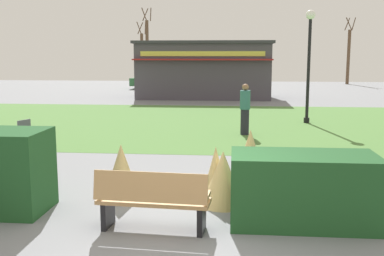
# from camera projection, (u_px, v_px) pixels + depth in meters

# --- Properties ---
(ground_plane) EXTENTS (80.00, 80.00, 0.00)m
(ground_plane) POSITION_uv_depth(u_px,v_px,m) (192.00, 233.00, 6.89)
(ground_plane) COLOR slate
(lawn_patch) EXTENTS (36.00, 12.00, 0.01)m
(lawn_patch) POSITION_uv_depth(u_px,v_px,m) (218.00, 123.00, 18.12)
(lawn_patch) COLOR #4C7A38
(lawn_patch) RESTS_ON ground_plane
(park_bench) EXTENTS (1.73, 0.64, 0.95)m
(park_bench) POSITION_uv_depth(u_px,v_px,m) (153.00, 200.00, 6.91)
(park_bench) COLOR tan
(park_bench) RESTS_ON ground_plane
(hedge_right) EXTENTS (2.25, 1.10, 1.11)m
(hedge_right) POSITION_uv_depth(u_px,v_px,m) (303.00, 189.00, 7.22)
(hedge_right) COLOR #1E4C23
(hedge_right) RESTS_ON ground_plane
(ornamental_grass_behind_left) EXTENTS (0.79, 0.79, 1.25)m
(ornamental_grass_behind_left) POSITION_uv_depth(u_px,v_px,m) (250.00, 162.00, 8.71)
(ornamental_grass_behind_left) COLOR tan
(ornamental_grass_behind_left) RESTS_ON ground_plane
(ornamental_grass_behind_right) EXTENTS (0.77, 0.77, 0.98)m
(ornamental_grass_behind_right) POSITION_uv_depth(u_px,v_px,m) (223.00, 178.00, 8.10)
(ornamental_grass_behind_right) COLOR tan
(ornamental_grass_behind_right) RESTS_ON ground_plane
(ornamental_grass_behind_center) EXTENTS (0.68, 0.68, 1.03)m
(ornamental_grass_behind_center) POSITION_uv_depth(u_px,v_px,m) (121.00, 172.00, 8.47)
(ornamental_grass_behind_center) COLOR tan
(ornamental_grass_behind_center) RESTS_ON ground_plane
(ornamental_grass_behind_far) EXTENTS (0.54, 0.54, 1.02)m
(ornamental_grass_behind_far) POSITION_uv_depth(u_px,v_px,m) (216.00, 175.00, 8.28)
(ornamental_grass_behind_far) COLOR tan
(ornamental_grass_behind_far) RESTS_ON ground_plane
(lamppost_far) EXTENTS (0.36, 0.36, 4.30)m
(lamppost_far) POSITION_uv_depth(u_px,v_px,m) (309.00, 53.00, 17.67)
(lamppost_far) COLOR black
(lamppost_far) RESTS_ON ground_plane
(food_kiosk) EXTENTS (8.23, 4.24, 3.44)m
(food_kiosk) POSITION_uv_depth(u_px,v_px,m) (204.00, 70.00, 28.36)
(food_kiosk) COLOR #47424C
(food_kiosk) RESTS_ON ground_plane
(cafe_chair_east) EXTENTS (0.57, 0.57, 0.89)m
(cafe_chair_east) POSITION_uv_depth(u_px,v_px,m) (28.00, 133.00, 12.52)
(cafe_chair_east) COLOR #4C5156
(cafe_chair_east) RESTS_ON ground_plane
(person_strolling) EXTENTS (0.34, 0.34, 1.69)m
(person_strolling) POSITION_uv_depth(u_px,v_px,m) (245.00, 109.00, 15.28)
(person_strolling) COLOR #23232D
(person_strolling) RESTS_ON ground_plane
(parked_car_west_slot) EXTENTS (4.27, 2.19, 1.20)m
(parked_car_west_slot) POSITION_uv_depth(u_px,v_px,m) (158.00, 81.00, 35.88)
(parked_car_west_slot) COLOR #2D6638
(parked_car_west_slot) RESTS_ON ground_plane
(tree_left_bg) EXTENTS (0.91, 0.96, 5.64)m
(tree_left_bg) POSITION_uv_depth(u_px,v_px,m) (142.00, 57.00, 43.41)
(tree_left_bg) COLOR brown
(tree_left_bg) RESTS_ON ground_plane
(tree_right_bg) EXTENTS (0.91, 0.96, 5.89)m
(tree_right_bg) POSITION_uv_depth(u_px,v_px,m) (348.00, 55.00, 41.41)
(tree_right_bg) COLOR brown
(tree_right_bg) RESTS_ON ground_plane
(tree_center_bg) EXTENTS (0.91, 0.96, 6.68)m
(tree_center_bg) POSITION_uv_depth(u_px,v_px,m) (147.00, 51.00, 40.88)
(tree_center_bg) COLOR brown
(tree_center_bg) RESTS_ON ground_plane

